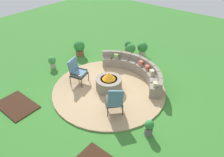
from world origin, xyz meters
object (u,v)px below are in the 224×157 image
potted_plant_2 (79,47)px  potted_plant_5 (128,46)px  fire_pit (109,83)px  lounge_chair_front_right (115,100)px  curved_stone_bench (137,70)px  potted_plant_3 (142,48)px  potted_plant_4 (149,127)px  potted_plant_1 (52,61)px  lounge_chair_front_left (77,71)px  potted_plant_0 (131,50)px

potted_plant_2 → potted_plant_5: bearing=47.7°
fire_pit → lounge_chair_front_right: lounge_chair_front_right is taller
potted_plant_2 → potted_plant_5: 2.56m
curved_stone_bench → potted_plant_3: 1.95m
potted_plant_4 → potted_plant_5: (-3.79, 4.26, 0.01)m
potted_plant_1 → potted_plant_2: bearing=86.7°
fire_pit → potted_plant_5: 3.51m
fire_pit → potted_plant_2: (-3.07, 1.35, 0.08)m
curved_stone_bench → lounge_chair_front_left: bearing=-129.7°
potted_plant_2 → lounge_chair_front_left: bearing=-46.1°
potted_plant_0 → potted_plant_1: potted_plant_0 is taller
lounge_chair_front_right → potted_plant_1: bearing=124.4°
lounge_chair_front_left → potted_plant_0: bearing=157.2°
potted_plant_1 → curved_stone_bench: bearing=27.8°
lounge_chair_front_left → potted_plant_2: size_ratio=1.33×
fire_pit → curved_stone_bench: size_ratio=0.30×
lounge_chair_front_right → potted_plant_1: lounge_chair_front_right is taller
potted_plant_4 → lounge_chair_front_right: bearing=177.2°
lounge_chair_front_left → lounge_chair_front_right: size_ratio=0.99×
curved_stone_bench → potted_plant_2: potted_plant_2 is taller
curved_stone_bench → potted_plant_5: (-1.66, 1.72, -0.02)m
potted_plant_0 → potted_plant_5: size_ratio=1.28×
potted_plant_1 → lounge_chair_front_right: bearing=-8.5°
fire_pit → curved_stone_bench: (0.32, 1.52, -0.02)m
potted_plant_1 → potted_plant_3: bearing=53.6°
lounge_chair_front_right → potted_plant_5: 4.82m
potted_plant_3 → lounge_chair_front_left: bearing=-102.5°
potted_plant_1 → potted_plant_2: (0.10, 1.67, 0.11)m
fire_pit → lounge_chair_front_right: 1.42m
lounge_chair_front_right → potted_plant_0: lounge_chair_front_right is taller
curved_stone_bench → potted_plant_1: bearing=-152.2°
potted_plant_1 → potted_plant_0: bearing=53.7°
fire_pit → potted_plant_4: bearing=-22.6°
fire_pit → potted_plant_3: (-0.49, 3.30, 0.07)m
fire_pit → potted_plant_4: 2.65m
fire_pit → potted_plant_1: 3.18m
curved_stone_bench → potted_plant_2: bearing=-177.1°
potted_plant_4 → lounge_chair_front_left: bearing=171.6°
potted_plant_0 → lounge_chair_front_left: bearing=-97.9°
potted_plant_1 → potted_plant_4: size_ratio=0.99×
potted_plant_5 → lounge_chair_front_left: bearing=-89.7°
curved_stone_bench → potted_plant_1: 3.94m
lounge_chair_front_right → potted_plant_2: lounge_chair_front_right is taller
potted_plant_4 → curved_stone_bench: bearing=130.0°
lounge_chair_front_right → potted_plant_3: lounge_chair_front_right is taller
lounge_chair_front_right → potted_plant_3: (-1.52, 4.24, -0.18)m
lounge_chair_front_right → potted_plant_0: 4.21m
potted_plant_3 → potted_plant_4: 5.22m
fire_pit → potted_plant_2: size_ratio=1.30×
fire_pit → potted_plant_2: 3.35m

